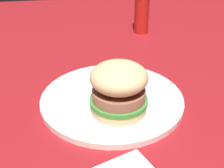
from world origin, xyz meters
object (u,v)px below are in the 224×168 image
at_px(sandwich, 119,88).
at_px(ketchup_bottle, 142,10).
at_px(fries_pile, 116,78).
at_px(plate, 112,99).

distance_m(sandwich, ketchup_bottle, 0.44).
bearing_deg(fries_pile, ketchup_bottle, -112.39).
relative_size(plate, fries_pile, 3.00).
bearing_deg(plate, ketchup_bottle, -111.10).
distance_m(fries_pile, ketchup_bottle, 0.34).
bearing_deg(sandwich, fries_pile, -96.51).
relative_size(plate, ketchup_bottle, 1.98).
bearing_deg(ketchup_bottle, plate, 68.90).
distance_m(plate, ketchup_bottle, 0.41).
xyz_separation_m(plate, fries_pile, (-0.02, -0.07, 0.01)).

